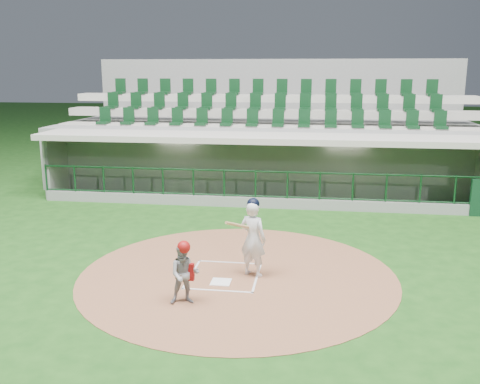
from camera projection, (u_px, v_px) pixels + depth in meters
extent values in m
plane|color=#184413|center=(226.00, 271.00, 12.41)|extent=(120.00, 120.00, 0.00)
cylinder|color=brown|center=(238.00, 275.00, 12.17)|extent=(7.20, 7.20, 0.01)
cube|color=white|center=(221.00, 282.00, 11.73)|extent=(0.43, 0.43, 0.02)
cube|color=silver|center=(192.00, 274.00, 12.22)|extent=(0.05, 1.80, 0.01)
cube|color=silver|center=(257.00, 277.00, 12.01)|extent=(0.05, 1.80, 0.01)
cube|color=silver|center=(230.00, 262.00, 12.93)|extent=(1.55, 0.05, 0.01)
cube|color=white|center=(217.00, 290.00, 11.29)|extent=(1.55, 0.05, 0.01)
cube|color=slate|center=(260.00, 211.00, 19.76)|extent=(15.00, 3.00, 0.10)
cube|color=slate|center=(265.00, 167.00, 20.99)|extent=(15.00, 0.20, 2.70)
cube|color=#B3AF9F|center=(264.00, 161.00, 20.82)|extent=(13.50, 0.04, 0.90)
cube|color=gray|center=(66.00, 169.00, 20.49)|extent=(0.20, 3.00, 2.70)
cube|color=gray|center=(477.00, 180.00, 18.41)|extent=(0.20, 3.00, 2.70)
cube|color=#AFAA9E|center=(260.00, 135.00, 18.88)|extent=(15.40, 3.50, 0.20)
cube|color=gray|center=(255.00, 203.00, 18.11)|extent=(15.00, 0.15, 0.40)
cube|color=black|center=(256.00, 157.00, 17.76)|extent=(15.00, 0.01, 0.95)
cube|color=brown|center=(263.00, 198.00, 20.72)|extent=(12.75, 0.40, 0.45)
cube|color=white|center=(179.00, 137.00, 19.57)|extent=(1.30, 0.35, 0.04)
cube|color=white|center=(346.00, 140.00, 18.74)|extent=(1.30, 0.35, 0.04)
imported|color=#B41320|center=(121.00, 178.00, 20.83)|extent=(1.39, 1.02, 1.92)
imported|color=maroon|center=(211.00, 181.00, 20.82)|extent=(1.03, 0.56, 1.67)
imported|color=#A71912|center=(318.00, 187.00, 19.99)|extent=(0.91, 0.78, 1.58)
imported|color=#A3111D|center=(368.00, 185.00, 19.83)|extent=(1.74, 0.77, 1.81)
cube|color=gray|center=(269.00, 153.00, 22.52)|extent=(17.00, 6.50, 2.50)
cube|color=#A7A396|center=(265.00, 129.00, 20.81)|extent=(16.60, 0.95, 0.30)
cube|color=gray|center=(268.00, 113.00, 21.61)|extent=(16.60, 0.95, 0.30)
cube|color=#ABA79B|center=(270.00, 98.00, 22.40)|extent=(16.60, 0.95, 0.30)
cube|color=slate|center=(275.00, 114.00, 25.44)|extent=(17.00, 0.25, 5.05)
imported|color=white|center=(253.00, 239.00, 11.95)|extent=(0.74, 0.63, 1.73)
sphere|color=black|center=(253.00, 204.00, 11.77)|extent=(0.28, 0.28, 0.28)
cylinder|color=tan|center=(240.00, 226.00, 11.66)|extent=(0.58, 0.79, 0.39)
imported|color=gray|center=(184.00, 274.00, 10.56)|extent=(0.70, 0.61, 1.23)
sphere|color=maroon|center=(184.00, 247.00, 10.44)|extent=(0.26, 0.26, 0.26)
cube|color=maroon|center=(186.00, 272.00, 10.71)|extent=(0.32, 0.10, 0.35)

